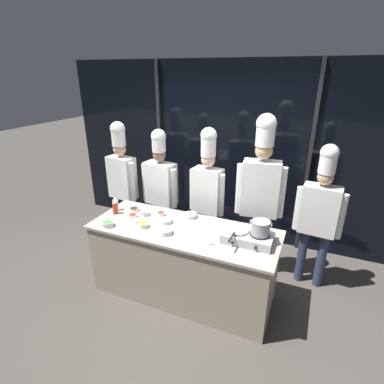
{
  "coord_description": "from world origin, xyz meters",
  "views": [
    {
      "loc": [
        1.27,
        -2.67,
        2.54
      ],
      "look_at": [
        0.0,
        0.25,
        1.24
      ],
      "focal_mm": 28.0,
      "sensor_mm": 36.0,
      "label": 1
    }
  ],
  "objects_px": {
    "chef_pastry": "(261,187)",
    "chef_apprentice": "(320,210)",
    "prep_bowl_bell_pepper": "(133,216)",
    "chef_line": "(208,188)",
    "prep_bowl_onion": "(166,221)",
    "serving_spoon_slotted": "(208,242)",
    "stock_pot": "(261,227)",
    "prep_bowl_scallions": "(108,224)",
    "prep_bowl_chili_flakes": "(161,214)",
    "prep_bowl_carrots": "(143,225)",
    "prep_bowl_noodles": "(137,220)",
    "chef_sous": "(160,184)",
    "prep_bowl_bean_sprouts": "(165,231)",
    "squeeze_bottle_chili": "(115,207)",
    "prep_bowl_chicken": "(190,215)",
    "prep_bowl_soy_glaze": "(134,209)",
    "squeeze_bottle_clear": "(116,204)",
    "chef_head": "(122,176)",
    "frying_pan": "(237,228)",
    "portable_stove": "(248,236)",
    "prep_bowl_garlic": "(145,213)"
  },
  "relations": [
    {
      "from": "prep_bowl_carrots",
      "to": "squeeze_bottle_clear",
      "type": "bearing_deg",
      "value": 156.48
    },
    {
      "from": "squeeze_bottle_clear",
      "to": "frying_pan",
      "type": "bearing_deg",
      "value": -2.43
    },
    {
      "from": "stock_pot",
      "to": "prep_bowl_carrots",
      "type": "distance_m",
      "value": 1.29
    },
    {
      "from": "prep_bowl_bean_sprouts",
      "to": "prep_bowl_chili_flakes",
      "type": "xyz_separation_m",
      "value": [
        -0.26,
        0.37,
        -0.0
      ]
    },
    {
      "from": "chef_sous",
      "to": "prep_bowl_chicken",
      "type": "bearing_deg",
      "value": 151.42
    },
    {
      "from": "squeeze_bottle_chili",
      "to": "prep_bowl_chili_flakes",
      "type": "distance_m",
      "value": 0.57
    },
    {
      "from": "prep_bowl_carrots",
      "to": "portable_stove",
      "type": "bearing_deg",
      "value": 8.92
    },
    {
      "from": "serving_spoon_slotted",
      "to": "chef_apprentice",
      "type": "distance_m",
      "value": 1.42
    },
    {
      "from": "squeeze_bottle_clear",
      "to": "chef_head",
      "type": "xyz_separation_m",
      "value": [
        -0.34,
        0.63,
        0.12
      ]
    },
    {
      "from": "chef_sous",
      "to": "chef_head",
      "type": "bearing_deg",
      "value": 15.05
    },
    {
      "from": "prep_bowl_garlic",
      "to": "serving_spoon_slotted",
      "type": "xyz_separation_m",
      "value": [
        0.93,
        -0.28,
        -0.03
      ]
    },
    {
      "from": "chef_head",
      "to": "chef_sous",
      "type": "height_order",
      "value": "chef_head"
    },
    {
      "from": "serving_spoon_slotted",
      "to": "chef_sous",
      "type": "height_order",
      "value": "chef_sous"
    },
    {
      "from": "prep_bowl_noodles",
      "to": "chef_head",
      "type": "height_order",
      "value": "chef_head"
    },
    {
      "from": "chef_pastry",
      "to": "chef_apprentice",
      "type": "bearing_deg",
      "value": 175.05
    },
    {
      "from": "prep_bowl_chicken",
      "to": "serving_spoon_slotted",
      "type": "relative_size",
      "value": 0.67
    },
    {
      "from": "prep_bowl_onion",
      "to": "prep_bowl_noodles",
      "type": "relative_size",
      "value": 1.42
    },
    {
      "from": "prep_bowl_scallions",
      "to": "prep_bowl_chili_flakes",
      "type": "bearing_deg",
      "value": 48.46
    },
    {
      "from": "portable_stove",
      "to": "chef_apprentice",
      "type": "bearing_deg",
      "value": 49.91
    },
    {
      "from": "prep_bowl_chicken",
      "to": "chef_head",
      "type": "relative_size",
      "value": 0.08
    },
    {
      "from": "prep_bowl_carrots",
      "to": "prep_bowl_soy_glaze",
      "type": "distance_m",
      "value": 0.47
    },
    {
      "from": "squeeze_bottle_chili",
      "to": "prep_bowl_chili_flakes",
      "type": "xyz_separation_m",
      "value": [
        0.54,
        0.18,
        -0.06
      ]
    },
    {
      "from": "prep_bowl_bell_pepper",
      "to": "serving_spoon_slotted",
      "type": "bearing_deg",
      "value": -9.44
    },
    {
      "from": "stock_pot",
      "to": "prep_bowl_carrots",
      "type": "height_order",
      "value": "stock_pot"
    },
    {
      "from": "prep_bowl_noodles",
      "to": "squeeze_bottle_chili",
      "type": "bearing_deg",
      "value": 166.36
    },
    {
      "from": "squeeze_bottle_chili",
      "to": "prep_bowl_bean_sprouts",
      "type": "distance_m",
      "value": 0.82
    },
    {
      "from": "chef_sous",
      "to": "chef_apprentice",
      "type": "relative_size",
      "value": 1.01
    },
    {
      "from": "portable_stove",
      "to": "chef_pastry",
      "type": "distance_m",
      "value": 0.79
    },
    {
      "from": "prep_bowl_carrots",
      "to": "prep_bowl_onion",
      "type": "bearing_deg",
      "value": 47.92
    },
    {
      "from": "prep_bowl_chicken",
      "to": "prep_bowl_bean_sprouts",
      "type": "distance_m",
      "value": 0.48
    },
    {
      "from": "prep_bowl_chicken",
      "to": "prep_bowl_onion",
      "type": "xyz_separation_m",
      "value": [
        -0.21,
        -0.24,
        -0.0
      ]
    },
    {
      "from": "prep_bowl_onion",
      "to": "chef_pastry",
      "type": "distance_m",
      "value": 1.22
    },
    {
      "from": "prep_bowl_chili_flakes",
      "to": "chef_head",
      "type": "relative_size",
      "value": 0.05
    },
    {
      "from": "squeeze_bottle_chili",
      "to": "serving_spoon_slotted",
      "type": "relative_size",
      "value": 0.8
    },
    {
      "from": "frying_pan",
      "to": "prep_bowl_chili_flakes",
      "type": "height_order",
      "value": "frying_pan"
    },
    {
      "from": "frying_pan",
      "to": "serving_spoon_slotted",
      "type": "bearing_deg",
      "value": -142.55
    },
    {
      "from": "prep_bowl_garlic",
      "to": "chef_apprentice",
      "type": "xyz_separation_m",
      "value": [
        1.95,
        0.69,
        0.11
      ]
    },
    {
      "from": "prep_bowl_bell_pepper",
      "to": "prep_bowl_onion",
      "type": "bearing_deg",
      "value": 6.16
    },
    {
      "from": "portable_stove",
      "to": "prep_bowl_bell_pepper",
      "type": "bearing_deg",
      "value": -178.87
    },
    {
      "from": "squeeze_bottle_chili",
      "to": "chef_line",
      "type": "bearing_deg",
      "value": 38.98
    },
    {
      "from": "squeeze_bottle_clear",
      "to": "prep_bowl_carrots",
      "type": "distance_m",
      "value": 0.61
    },
    {
      "from": "frying_pan",
      "to": "chef_sous",
      "type": "xyz_separation_m",
      "value": [
        -1.34,
        0.77,
        0.02
      ]
    },
    {
      "from": "prep_bowl_noodles",
      "to": "chef_sous",
      "type": "bearing_deg",
      "value": 100.94
    },
    {
      "from": "stock_pot",
      "to": "serving_spoon_slotted",
      "type": "bearing_deg",
      "value": -157.82
    },
    {
      "from": "prep_bowl_chicken",
      "to": "chef_line",
      "type": "relative_size",
      "value": 0.08
    },
    {
      "from": "stock_pot",
      "to": "prep_bowl_scallions",
      "type": "height_order",
      "value": "stock_pot"
    },
    {
      "from": "portable_stove",
      "to": "chef_pastry",
      "type": "relative_size",
      "value": 0.24
    },
    {
      "from": "prep_bowl_onion",
      "to": "serving_spoon_slotted",
      "type": "relative_size",
      "value": 0.62
    },
    {
      "from": "chef_sous",
      "to": "prep_bowl_scallions",
      "type": "bearing_deg",
      "value": 93.33
    },
    {
      "from": "prep_bowl_bell_pepper",
      "to": "chef_line",
      "type": "height_order",
      "value": "chef_line"
    }
  ]
}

